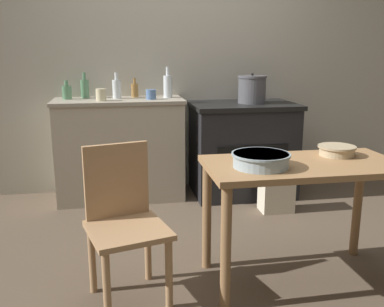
{
  "coord_description": "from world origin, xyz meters",
  "views": [
    {
      "loc": [
        -0.54,
        -2.56,
        1.34
      ],
      "look_at": [
        0.0,
        0.46,
        0.6
      ],
      "focal_mm": 40.0,
      "sensor_mm": 36.0,
      "label": 1
    }
  ],
  "objects": [
    {
      "name": "mixing_bowl_small",
      "position": [
        0.76,
        -0.26,
        0.76
      ],
      "size": [
        0.22,
        0.22,
        0.06
      ],
      "color": "tan",
      "rests_on": "work_table"
    },
    {
      "name": "stock_pot",
      "position": [
        0.69,
        1.21,
        0.99
      ],
      "size": [
        0.26,
        0.26,
        0.27
      ],
      "color": "#4C4C51",
      "rests_on": "stove"
    },
    {
      "name": "bottle_mid_left",
      "position": [
        -0.81,
        1.45,
        1.0
      ],
      "size": [
        0.08,
        0.08,
        0.23
      ],
      "color": "#517F5B",
      "rests_on": "counter_cabinet"
    },
    {
      "name": "cup_mid_right",
      "position": [
        -0.23,
        1.23,
        0.96
      ],
      "size": [
        0.09,
        0.09,
        0.09
      ],
      "primitive_type": "cylinder",
      "color": "#4C6B99",
      "rests_on": "counter_cabinet"
    },
    {
      "name": "bottle_left",
      "position": [
        -0.07,
        1.35,
        1.02
      ],
      "size": [
        0.08,
        0.08,
        0.28
      ],
      "color": "silver",
      "rests_on": "counter_cabinet"
    },
    {
      "name": "bottle_center_left",
      "position": [
        -0.96,
        1.37,
        0.98
      ],
      "size": [
        0.08,
        0.08,
        0.17
      ],
      "color": "#517F5B",
      "rests_on": "counter_cabinet"
    },
    {
      "name": "bottle_center",
      "position": [
        -0.36,
        1.44,
        0.98
      ],
      "size": [
        0.07,
        0.07,
        0.17
      ],
      "color": "olive",
      "rests_on": "counter_cabinet"
    },
    {
      "name": "bottle_far_left",
      "position": [
        -0.53,
        1.35,
        1.01
      ],
      "size": [
        0.08,
        0.08,
        0.23
      ],
      "color": "silver",
      "rests_on": "counter_cabinet"
    },
    {
      "name": "mixing_bowl_large",
      "position": [
        0.22,
        -0.43,
        0.77
      ],
      "size": [
        0.32,
        0.32,
        0.08
      ],
      "color": "#93A8B2",
      "rests_on": "work_table"
    },
    {
      "name": "wall_back",
      "position": [
        0.0,
        1.58,
        1.27
      ],
      "size": [
        8.0,
        0.07,
        2.55
      ],
      "color": "#B2AD9E",
      "rests_on": "ground_plane"
    },
    {
      "name": "cup_center_right",
      "position": [
        -0.66,
        1.18,
        0.97
      ],
      "size": [
        0.09,
        0.09,
        0.1
      ],
      "primitive_type": "cylinder",
      "color": "beige",
      "rests_on": "counter_cabinet"
    },
    {
      "name": "stove",
      "position": [
        0.62,
        1.23,
        0.43
      ],
      "size": [
        0.96,
        0.68,
        0.87
      ],
      "color": "black",
      "rests_on": "ground_plane"
    },
    {
      "name": "counter_cabinet",
      "position": [
        -0.52,
        1.3,
        0.46
      ],
      "size": [
        1.15,
        0.53,
        0.92
      ],
      "color": "#B2A893",
      "rests_on": "ground_plane"
    },
    {
      "name": "chair",
      "position": [
        -0.52,
        -0.36,
        0.45
      ],
      "size": [
        0.49,
        0.49,
        0.84
      ],
      "rotation": [
        0.0,
        0.0,
        0.26
      ],
      "color": "#A87F56",
      "rests_on": "ground_plane"
    },
    {
      "name": "work_table",
      "position": [
        0.49,
        -0.38,
        0.6
      ],
      "size": [
        1.11,
        0.56,
        0.72
      ],
      "color": "#997047",
      "rests_on": "ground_plane"
    },
    {
      "name": "flour_sack",
      "position": [
        0.77,
        0.71,
        0.2
      ],
      "size": [
        0.27,
        0.19,
        0.41
      ],
      "primitive_type": "cube",
      "color": "beige",
      "rests_on": "ground_plane"
    },
    {
      "name": "ground_plane",
      "position": [
        0.0,
        0.0,
        0.0
      ],
      "size": [
        14.0,
        14.0,
        0.0
      ],
      "primitive_type": "plane",
      "color": "brown"
    }
  ]
}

